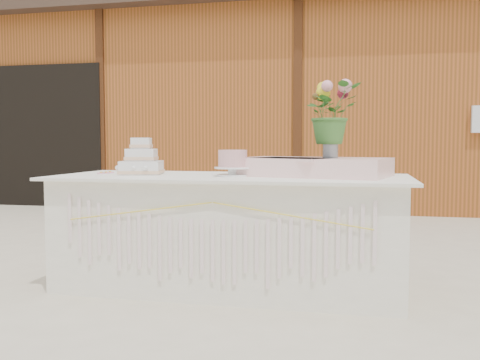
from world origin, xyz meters
TOP-DOWN VIEW (x-y plane):
  - ground at (0.00, 0.00)m, footprint 80.00×80.00m
  - barn at (-0.01, 5.99)m, footprint 12.60×4.60m
  - cake_table at (0.00, -0.00)m, footprint 2.40×1.00m
  - wedding_cake at (-0.66, 0.02)m, footprint 0.35×0.35m
  - pink_cake_stand at (0.03, -0.07)m, footprint 0.24×0.24m
  - satin_runner at (0.55, 0.09)m, footprint 1.08×0.77m
  - flower_vase at (0.67, 0.11)m, footprint 0.10×0.10m
  - bouquet at (0.67, 0.11)m, footprint 0.49×0.48m
  - loose_flowers at (-1.00, 0.00)m, footprint 0.14×0.31m

SIDE VIEW (x-z plane):
  - ground at x=0.00m, z-range 0.00..0.00m
  - cake_table at x=0.00m, z-range 0.00..0.77m
  - loose_flowers at x=-1.00m, z-range 0.77..0.79m
  - satin_runner at x=0.55m, z-range 0.77..0.89m
  - wedding_cake at x=-0.66m, z-range 0.73..0.99m
  - pink_cake_stand at x=0.03m, z-range 0.78..0.96m
  - flower_vase at x=0.67m, z-range 0.89..1.03m
  - bouquet at x=0.67m, z-range 1.03..1.44m
  - barn at x=-0.01m, z-range 0.03..3.33m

